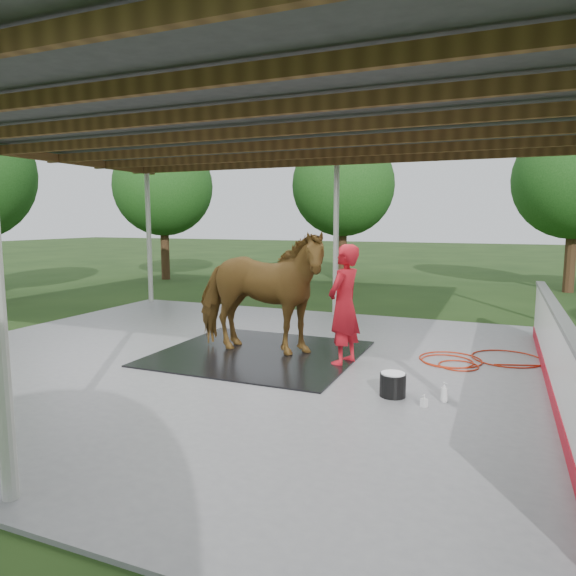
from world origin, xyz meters
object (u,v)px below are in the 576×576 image
at_px(dasher_board, 557,358).
at_px(handler, 344,305).
at_px(wash_bucket, 393,384).
at_px(horse, 259,292).

bearing_deg(dasher_board, handler, 171.82).
height_order(dasher_board, wash_bucket, dasher_board).
xyz_separation_m(horse, handler, (1.58, -0.03, -0.12)).
relative_size(dasher_board, wash_bucket, 22.45).
bearing_deg(wash_bucket, horse, 153.76).
relative_size(dasher_board, handler, 3.99).
height_order(horse, handler, horse).
distance_m(horse, wash_bucket, 3.12).
bearing_deg(horse, wash_bucket, -118.79).
relative_size(horse, handler, 1.30).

